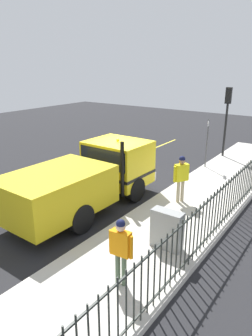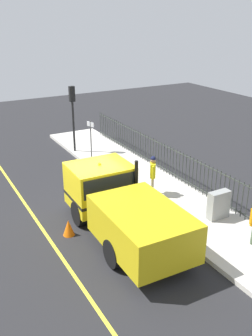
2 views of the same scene
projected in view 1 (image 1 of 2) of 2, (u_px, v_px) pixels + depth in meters
name	position (u px, v px, depth m)	size (l,w,h in m)	color
ground_plane	(119.00, 188.00, 13.54)	(47.00, 47.00, 0.00)	#232326
sidewalk_slab	(194.00, 206.00, 11.61)	(3.11, 21.36, 0.18)	beige
lane_marking	(82.00, 178.00, 14.73)	(0.12, 19.23, 0.01)	yellow
work_truck	(91.00, 175.00, 11.46)	(2.50, 6.28, 2.53)	yellow
worker_standing	(181.00, 174.00, 11.43)	(0.46, 0.57, 1.79)	yellow
pedestrian_distant	(121.00, 245.00, 7.07)	(0.62, 0.25, 1.68)	orange
iron_fence	(234.00, 193.00, 10.58)	(0.04, 18.19, 1.51)	#2D332D
traffic_light_near	(227.00, 108.00, 16.81)	(0.31, 0.22, 3.75)	black
utility_cabinet	(167.00, 230.00, 8.66)	(0.89, 0.36, 1.13)	gray
traffic_cone	(75.00, 183.00, 13.31)	(0.43, 0.43, 0.61)	orange
street_sign	(207.00, 138.00, 15.30)	(0.17, 0.49, 2.40)	#4C4C4C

